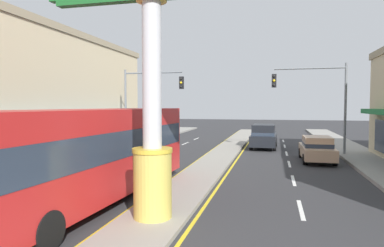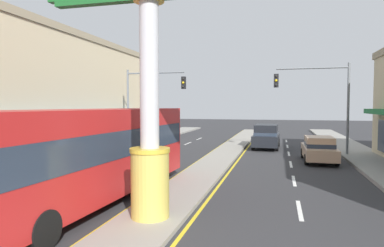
% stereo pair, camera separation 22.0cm
% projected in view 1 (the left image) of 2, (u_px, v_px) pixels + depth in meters
% --- Properties ---
extents(median_strip, '(1.97, 52.00, 0.14)m').
position_uv_depth(median_strip, '(216.00, 160.00, 20.52)').
color(median_strip, gray).
rests_on(median_strip, ground).
extents(sidewalk_left, '(2.72, 60.00, 0.18)m').
position_uv_depth(sidewalk_left, '(67.00, 159.00, 20.69)').
color(sidewalk_left, gray).
rests_on(sidewalk_left, ground).
extents(lane_markings, '(8.71, 52.00, 0.01)m').
position_uv_depth(lane_markings, '(212.00, 165.00, 19.21)').
color(lane_markings, silver).
rests_on(lane_markings, ground).
extents(district_sign, '(6.46, 1.17, 7.71)m').
position_uv_depth(district_sign, '(152.00, 77.00, 9.58)').
color(district_sign, gold).
rests_on(district_sign, median_strip).
extents(traffic_light_left_side, '(4.86, 0.46, 6.20)m').
position_uv_depth(traffic_light_left_side, '(146.00, 94.00, 25.99)').
color(traffic_light_left_side, slate).
rests_on(traffic_light_left_side, ground).
extents(traffic_light_right_side, '(4.86, 0.46, 6.20)m').
position_uv_depth(traffic_light_right_side, '(318.00, 93.00, 22.61)').
color(traffic_light_right_side, slate).
rests_on(traffic_light_right_side, ground).
extents(suv_near_right_lane, '(2.05, 4.64, 1.90)m').
position_uv_depth(suv_near_right_lane, '(125.00, 143.00, 21.76)').
color(suv_near_right_lane, navy).
rests_on(suv_near_right_lane, ground).
extents(bus_far_right_lane, '(3.16, 11.33, 3.26)m').
position_uv_depth(bus_far_right_lane, '(90.00, 151.00, 11.38)').
color(bus_far_right_lane, '#B21E1E').
rests_on(bus_far_right_lane, ground).
extents(sedan_near_left_lane, '(1.87, 4.32, 1.53)m').
position_uv_depth(sedan_near_left_lane, '(317.00, 149.00, 20.33)').
color(sedan_near_left_lane, tan).
rests_on(sedan_near_left_lane, ground).
extents(suv_mid_left_lane, '(2.08, 4.66, 1.90)m').
position_uv_depth(suv_mid_left_lane, '(264.00, 136.00, 26.62)').
color(suv_mid_left_lane, black).
rests_on(suv_mid_left_lane, ground).
extents(pedestrian_near_kerb, '(0.44, 0.43, 1.70)m').
position_uv_depth(pedestrian_near_kerb, '(61.00, 144.00, 19.87)').
color(pedestrian_near_kerb, maroon).
rests_on(pedestrian_near_kerb, sidewalk_left).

